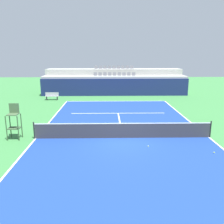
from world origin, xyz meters
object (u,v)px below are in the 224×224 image
at_px(player_bench, 52,95).
at_px(umpire_chair, 14,120).
at_px(tennis_net, 123,130).
at_px(tennis_ball_0, 148,146).
at_px(tennis_ball_1, 214,152).

bearing_deg(player_bench, umpire_chair, -87.47).
height_order(tennis_net, player_bench, tennis_net).
height_order(tennis_net, tennis_ball_0, tennis_net).
bearing_deg(tennis_ball_1, tennis_ball_0, 164.02).
bearing_deg(player_bench, tennis_ball_1, -52.09).
height_order(player_bench, tennis_ball_1, player_bench).
bearing_deg(umpire_chair, tennis_net, -0.48).
relative_size(player_bench, tennis_ball_0, 22.73).
xyz_separation_m(umpire_chair, tennis_ball_0, (8.04, -1.55, -1.14)).
height_order(umpire_chair, tennis_ball_0, umpire_chair).
bearing_deg(tennis_ball_0, player_bench, 120.87).
relative_size(umpire_chair, tennis_ball_0, 33.33).
height_order(tennis_net, umpire_chair, umpire_chair).
xyz_separation_m(tennis_net, player_bench, (-7.27, 12.92, -0.00)).
bearing_deg(umpire_chair, tennis_ball_0, -10.90).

